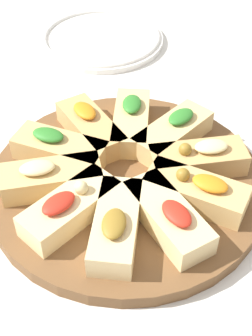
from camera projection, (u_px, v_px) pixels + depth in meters
name	position (u px, v px, depth m)	size (l,w,h in m)	color
ground_plane	(126.00, 187.00, 0.61)	(3.00, 3.00, 0.00)	silver
serving_board	(126.00, 182.00, 0.60)	(0.35, 0.35, 0.02)	brown
focaccia_slice_0	(196.00, 191.00, 0.55)	(0.13, 0.07, 0.04)	tan
focaccia_slice_1	(198.00, 159.00, 0.59)	(0.12, 0.12, 0.04)	tan
focaccia_slice_2	(173.00, 133.00, 0.63)	(0.06, 0.13, 0.04)	#DBB775
focaccia_slice_3	(131.00, 121.00, 0.65)	(0.10, 0.13, 0.04)	#DBB775
focaccia_slice_4	(90.00, 127.00, 0.64)	(0.13, 0.09, 0.04)	tan
focaccia_slice_5	(59.00, 149.00, 0.61)	(0.13, 0.07, 0.04)	tan
focaccia_slice_6	(51.00, 178.00, 0.57)	(0.12, 0.12, 0.04)	tan
focaccia_slice_7	(70.00, 207.00, 0.53)	(0.06, 0.13, 0.04)	#E5C689
focaccia_slice_8	(116.00, 225.00, 0.52)	(0.10, 0.13, 0.04)	#E5C689
focaccia_slice_9	(168.00, 217.00, 0.52)	(0.13, 0.09, 0.04)	#E5C689
plate_left	(101.00, 38.00, 0.88)	(0.23, 0.23, 0.02)	white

